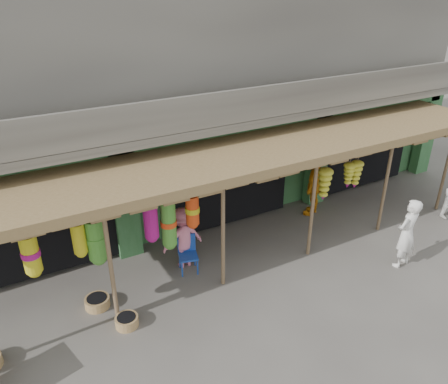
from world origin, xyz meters
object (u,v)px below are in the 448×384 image
person_front (407,234)px  person_shopper (183,238)px  person_vendor (314,185)px  blue_chair (188,251)px

person_front → person_shopper: 5.37m
person_front → person_vendor: size_ratio=0.96×
blue_chair → person_vendor: bearing=24.4°
person_front → person_shopper: size_ratio=1.15×
blue_chair → person_vendor: 4.51m
person_vendor → person_shopper: (-4.44, -0.51, -0.15)m
blue_chair → person_shopper: bearing=108.1°
person_vendor → person_shopper: size_ratio=1.19×
person_vendor → person_shopper: bearing=-25.0°
person_shopper → person_vendor: bearing=-175.4°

